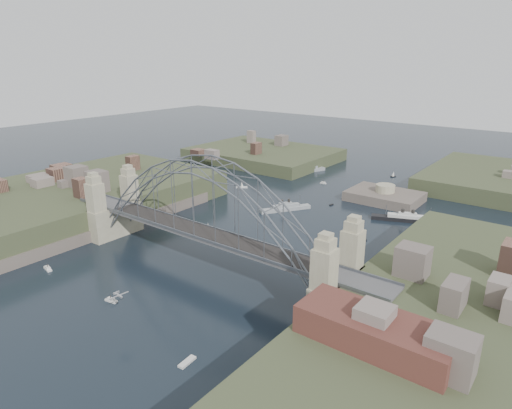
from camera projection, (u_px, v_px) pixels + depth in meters
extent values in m
plane|color=black|center=(206.00, 269.00, 96.49)|extent=(500.00, 500.00, 0.00)
cube|color=#515153|center=(204.00, 235.00, 93.98)|extent=(84.00, 6.00, 0.70)
cube|color=slate|center=(194.00, 236.00, 91.55)|extent=(84.00, 0.25, 0.50)
cube|color=slate|center=(214.00, 228.00, 96.06)|extent=(84.00, 0.25, 0.50)
cube|color=black|center=(204.00, 232.00, 93.80)|extent=(55.20, 5.20, 0.35)
cube|color=gray|center=(97.00, 208.00, 108.18)|extent=(3.40, 3.40, 17.70)
cube|color=gray|center=(130.00, 198.00, 115.70)|extent=(3.40, 3.40, 17.70)
cube|color=gray|center=(323.00, 284.00, 71.72)|extent=(3.40, 3.40, 17.70)
cube|color=gray|center=(351.00, 262.00, 79.24)|extent=(3.40, 3.40, 17.70)
cube|color=gray|center=(116.00, 221.00, 113.47)|extent=(4.08, 13.80, 8.00)
cube|color=gray|center=(336.00, 298.00, 77.00)|extent=(4.08, 13.80, 8.00)
cube|color=#373F25|center=(62.00, 208.00, 129.43)|extent=(50.00, 90.00, 12.00)
cube|color=brown|center=(108.00, 228.00, 116.73)|extent=(6.00, 70.00, 4.00)
cube|color=#373F25|center=(504.00, 369.00, 62.30)|extent=(50.00, 90.00, 12.00)
cube|color=brown|center=(356.00, 320.00, 75.63)|extent=(6.00, 70.00, 4.00)
cube|color=#373F25|center=(263.00, 159.00, 199.64)|extent=(60.00, 45.00, 9.00)
cube|color=brown|center=(384.00, 202.00, 142.37)|extent=(22.00, 16.00, 7.00)
cylinder|color=gray|center=(385.00, 188.00, 140.89)|extent=(6.00, 6.00, 2.40)
cube|color=#592D26|center=(374.00, 331.00, 57.35)|extent=(20.00, 8.00, 4.00)
cube|color=#9AA0A3|center=(285.00, 209.00, 133.07)|extent=(10.35, 14.55, 1.41)
cube|color=#9AA0A3|center=(285.00, 206.00, 132.73)|extent=(6.05, 8.23, 1.06)
cube|color=#9AA0A3|center=(285.00, 204.00, 132.48)|extent=(3.12, 3.98, 0.71)
cylinder|color=black|center=(282.00, 202.00, 131.93)|extent=(0.76, 0.76, 1.41)
cylinder|color=black|center=(289.00, 201.00, 132.65)|extent=(0.76, 0.76, 1.41)
cylinder|color=slate|center=(271.00, 204.00, 130.80)|extent=(0.14, 0.14, 3.53)
cylinder|color=slate|center=(300.00, 201.00, 133.88)|extent=(0.14, 0.14, 3.53)
cube|color=#9AA0A3|center=(307.00, 171.00, 177.43)|extent=(8.12, 16.16, 1.65)
cube|color=#9AA0A3|center=(307.00, 168.00, 177.04)|extent=(4.89, 9.05, 1.24)
cube|color=#9AA0A3|center=(308.00, 166.00, 176.75)|extent=(2.66, 4.29, 0.82)
cylinder|color=black|center=(305.00, 165.00, 175.96)|extent=(0.82, 0.82, 1.65)
cylinder|color=black|center=(310.00, 164.00, 177.09)|extent=(0.82, 0.82, 1.65)
cylinder|color=slate|center=(298.00, 166.00, 174.17)|extent=(0.16, 0.16, 4.12)
cylinder|color=slate|center=(317.00, 163.00, 179.01)|extent=(0.16, 0.16, 4.12)
cube|color=black|center=(407.00, 220.00, 124.30)|extent=(19.07, 9.75, 1.42)
cube|color=silver|center=(407.00, 217.00, 123.97)|extent=(10.69, 5.86, 1.06)
cube|color=silver|center=(408.00, 214.00, 123.72)|extent=(5.06, 3.18, 0.71)
cylinder|color=black|center=(403.00, 211.00, 123.87)|extent=(0.96, 0.96, 1.42)
cylinder|color=black|center=(413.00, 212.00, 123.18)|extent=(0.96, 0.96, 1.42)
cylinder|color=slate|center=(386.00, 211.00, 125.07)|extent=(0.14, 0.14, 3.54)
cylinder|color=slate|center=(430.00, 214.00, 122.09)|extent=(0.14, 0.14, 3.54)
cube|color=#9FA0A6|center=(119.00, 296.00, 73.37)|extent=(1.78, 0.50, 0.31)
cube|color=#9FA0A6|center=(119.00, 295.00, 73.36)|extent=(0.66, 3.52, 0.07)
cube|color=#9FA0A6|center=(116.00, 293.00, 73.90)|extent=(0.28, 1.11, 0.38)
cube|color=silver|center=(208.00, 230.00, 117.64)|extent=(1.22, 2.38, 0.45)
cylinder|color=slate|center=(208.00, 226.00, 117.31)|extent=(0.08, 0.08, 2.20)
cone|color=silver|center=(208.00, 226.00, 117.31)|extent=(1.24, 1.42, 1.92)
cube|color=silver|center=(327.00, 236.00, 113.59)|extent=(1.29, 2.16, 0.45)
cube|color=silver|center=(327.00, 235.00, 113.46)|extent=(0.93, 1.35, 0.40)
cylinder|color=black|center=(327.00, 233.00, 113.32)|extent=(0.16, 0.16, 0.70)
cube|color=silver|center=(111.00, 301.00, 83.35)|extent=(2.68, 1.25, 0.45)
cube|color=silver|center=(111.00, 299.00, 83.23)|extent=(1.64, 0.96, 0.40)
cylinder|color=black|center=(111.00, 297.00, 83.09)|extent=(0.16, 0.16, 0.70)
cube|color=silver|center=(362.00, 240.00, 111.48)|extent=(2.30, 1.24, 0.45)
cube|color=silver|center=(362.00, 238.00, 111.35)|extent=(1.43, 0.92, 0.40)
cylinder|color=black|center=(362.00, 236.00, 111.21)|extent=(0.16, 0.16, 0.70)
cube|color=silver|center=(242.00, 187.00, 156.44)|extent=(3.84, 3.56, 0.45)
cylinder|color=slate|center=(242.00, 185.00, 156.11)|extent=(0.08, 0.08, 2.20)
cone|color=silver|center=(242.00, 185.00, 156.11)|extent=(1.59, 1.57, 1.92)
cube|color=silver|center=(331.00, 205.00, 137.95)|extent=(0.71, 1.57, 0.45)
cube|color=silver|center=(187.00, 362.00, 66.58)|extent=(1.27, 3.18, 0.45)
cube|color=silver|center=(323.00, 183.00, 161.54)|extent=(2.31, 0.86, 0.45)
cube|color=silver|center=(323.00, 182.00, 161.41)|extent=(1.39, 0.70, 0.40)
cylinder|color=black|center=(323.00, 181.00, 161.27)|extent=(0.16, 0.16, 0.70)
cube|color=silver|center=(374.00, 275.00, 93.11)|extent=(1.53, 2.42, 0.45)
cylinder|color=slate|center=(374.00, 271.00, 92.78)|extent=(0.08, 0.08, 2.20)
cone|color=silver|center=(374.00, 271.00, 92.78)|extent=(1.38, 1.52, 1.92)
cube|color=silver|center=(48.00, 269.00, 95.91)|extent=(2.99, 1.48, 0.45)
cube|color=silver|center=(48.00, 267.00, 95.78)|extent=(1.84, 1.12, 0.40)
cylinder|color=black|center=(47.00, 266.00, 95.64)|extent=(0.16, 0.16, 0.70)
cube|color=silver|center=(393.00, 177.00, 170.80)|extent=(1.66, 2.08, 0.45)
cylinder|color=slate|center=(393.00, 174.00, 170.47)|extent=(0.08, 0.08, 2.20)
cone|color=silver|center=(393.00, 174.00, 170.47)|extent=(1.51, 1.58, 1.92)
cube|color=silver|center=(195.00, 200.00, 142.40)|extent=(2.24, 2.51, 0.45)
cylinder|color=slate|center=(194.00, 197.00, 142.07)|extent=(0.08, 0.08, 2.20)
cone|color=silver|center=(194.00, 197.00, 142.07)|extent=(1.56, 1.59, 1.92)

